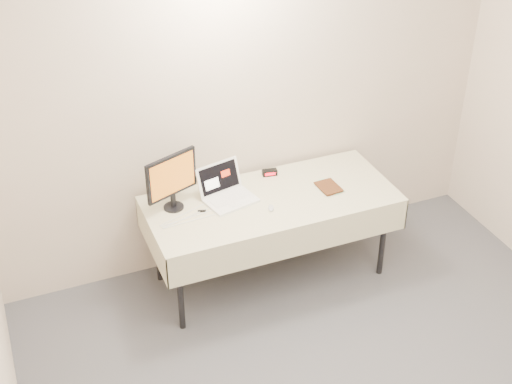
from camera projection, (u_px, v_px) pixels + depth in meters
name	position (u px, v px, depth m)	size (l,w,h in m)	color
back_wall	(248.00, 98.00, 5.29)	(4.00, 0.10, 2.70)	beige
table	(271.00, 205.00, 5.30)	(1.86, 0.81, 0.74)	black
laptop	(226.00, 191.00, 5.24)	(0.42, 0.40, 0.24)	white
monitor	(172.00, 178.00, 5.02)	(0.40, 0.19, 0.43)	black
book	(321.00, 179.00, 5.30)	(0.15, 0.02, 0.20)	brown
alarm_clock	(270.00, 172.00, 5.53)	(0.12, 0.07, 0.05)	black
clicker	(271.00, 208.00, 5.14)	(0.04, 0.08, 0.02)	silver
paper_form	(329.00, 187.00, 5.40)	(0.10, 0.25, 0.00)	#B4DEB1
usb_dongle	(202.00, 211.00, 5.12)	(0.06, 0.02, 0.01)	black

